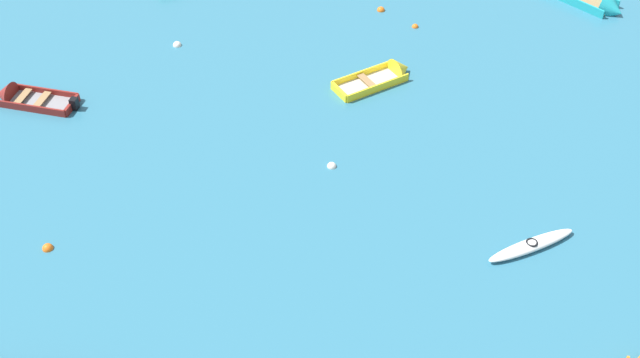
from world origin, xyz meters
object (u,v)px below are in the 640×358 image
(rowboat_maroon_midfield_right, at_px, (19,97))
(mooring_buoy_outer_edge, at_px, (177,45))
(mooring_buoy_between_boats_right, at_px, (381,10))
(rowboat_turquoise_near_camera, at_px, (598,5))
(mooring_buoy_between_boats_left, at_px, (415,27))
(mooring_buoy_midfield, at_px, (332,166))
(kayak_white_cluster_inner, at_px, (531,245))
(mooring_buoy_central, at_px, (48,249))
(rowboat_yellow_distant_center, at_px, (389,74))

(rowboat_maroon_midfield_right, xyz_separation_m, mooring_buoy_outer_edge, (5.71, 3.44, -0.14))
(mooring_buoy_between_boats_right, bearing_deg, rowboat_turquoise_near_camera, -2.32)
(mooring_buoy_between_boats_left, relative_size, mooring_buoy_midfield, 0.87)
(rowboat_turquoise_near_camera, distance_m, mooring_buoy_between_boats_left, 8.32)
(kayak_white_cluster_inner, relative_size, mooring_buoy_between_boats_left, 11.02)
(mooring_buoy_between_boats_left, distance_m, mooring_buoy_central, 17.98)
(rowboat_yellow_distant_center, xyz_separation_m, mooring_buoy_central, (-11.72, -8.48, -0.15))
(mooring_buoy_between_boats_right, bearing_deg, rowboat_maroon_midfield_right, -158.49)
(mooring_buoy_midfield, height_order, mooring_buoy_central, mooring_buoy_central)
(mooring_buoy_outer_edge, relative_size, mooring_buoy_central, 1.02)
(kayak_white_cluster_inner, xyz_separation_m, rowboat_maroon_midfield_right, (-17.43, 8.78, 0.00))
(mooring_buoy_between_boats_right, distance_m, mooring_buoy_central, 18.11)
(rowboat_yellow_distant_center, distance_m, rowboat_maroon_midfield_right, 14.20)
(kayak_white_cluster_inner, distance_m, rowboat_turquoise_near_camera, 15.56)
(mooring_buoy_midfield, height_order, mooring_buoy_outer_edge, mooring_buoy_outer_edge)
(rowboat_maroon_midfield_right, height_order, mooring_buoy_midfield, rowboat_maroon_midfield_right)
(kayak_white_cluster_inner, xyz_separation_m, mooring_buoy_between_boats_right, (-2.97, 14.48, -0.14))
(rowboat_yellow_distant_center, distance_m, mooring_buoy_midfield, 5.80)
(kayak_white_cluster_inner, height_order, mooring_buoy_outer_edge, kayak_white_cluster_inner)
(rowboat_maroon_midfield_right, bearing_deg, mooring_buoy_between_boats_left, 15.08)
(rowboat_maroon_midfield_right, distance_m, mooring_buoy_midfield, 12.41)
(rowboat_maroon_midfield_right, height_order, mooring_buoy_between_boats_left, rowboat_maroon_midfield_right)
(kayak_white_cluster_inner, xyz_separation_m, mooring_buoy_midfield, (-5.88, 4.23, -0.14))
(rowboat_turquoise_near_camera, xyz_separation_m, mooring_buoy_central, (-21.55, -13.17, -0.17))
(mooring_buoy_central, bearing_deg, rowboat_yellow_distant_center, 35.88)
(rowboat_turquoise_near_camera, height_order, rowboat_maroon_midfield_right, rowboat_turquoise_near_camera)
(rowboat_yellow_distant_center, height_order, mooring_buoy_midfield, rowboat_yellow_distant_center)
(mooring_buoy_between_boats_left, bearing_deg, rowboat_yellow_distant_center, -113.55)
(rowboat_yellow_distant_center, height_order, rowboat_turquoise_near_camera, rowboat_turquoise_near_camera)
(rowboat_turquoise_near_camera, bearing_deg, mooring_buoy_midfield, -141.66)
(kayak_white_cluster_inner, height_order, mooring_buoy_central, kayak_white_cluster_inner)
(mooring_buoy_midfield, bearing_deg, rowboat_maroon_midfield_right, 158.51)
(mooring_buoy_midfield, bearing_deg, mooring_buoy_central, -159.99)
(rowboat_yellow_distant_center, xyz_separation_m, mooring_buoy_between_boats_left, (1.58, 3.63, -0.15))
(kayak_white_cluster_inner, distance_m, mooring_buoy_central, 15.00)
(rowboat_turquoise_near_camera, xyz_separation_m, mooring_buoy_between_boats_left, (-8.25, -1.06, -0.17))
(kayak_white_cluster_inner, bearing_deg, mooring_buoy_between_boats_right, 101.59)
(mooring_buoy_between_boats_left, relative_size, mooring_buoy_central, 0.82)
(mooring_buoy_between_boats_left, distance_m, mooring_buoy_outer_edge, 10.09)
(kayak_white_cluster_inner, distance_m, mooring_buoy_midfield, 7.25)
(rowboat_yellow_distant_center, bearing_deg, rowboat_maroon_midfield_right, -177.50)
(kayak_white_cluster_inner, distance_m, rowboat_yellow_distant_center, 9.95)
(mooring_buoy_midfield, bearing_deg, rowboat_turquoise_near_camera, 38.34)
(rowboat_turquoise_near_camera, bearing_deg, mooring_buoy_central, -148.57)
(rowboat_turquoise_near_camera, xyz_separation_m, mooring_buoy_midfield, (-12.47, -9.86, -0.17))
(rowboat_turquoise_near_camera, bearing_deg, mooring_buoy_outer_edge, -174.17)
(mooring_buoy_between_boats_left, bearing_deg, kayak_white_cluster_inner, -82.70)
(mooring_buoy_outer_edge, xyz_separation_m, mooring_buoy_central, (-3.25, -11.30, 0.00))
(rowboat_yellow_distant_center, bearing_deg, mooring_buoy_midfield, -117.00)
(rowboat_turquoise_near_camera, distance_m, mooring_buoy_central, 25.26)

